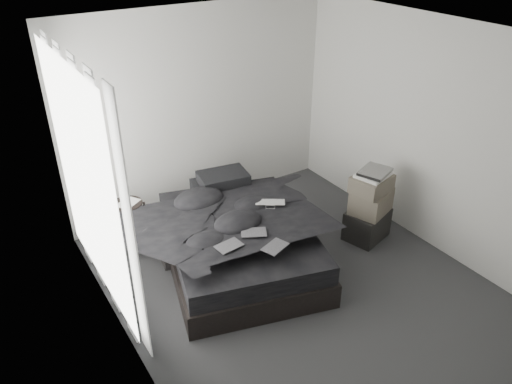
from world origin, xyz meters
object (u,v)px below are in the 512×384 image
bed (239,253)px  side_stand (131,227)px  box_lower (367,224)px  laptop (270,199)px

bed → side_stand: (-0.93, 0.89, 0.18)m
side_stand → box_lower: size_ratio=1.27×
bed → laptop: laptop is taller
bed → side_stand: bearing=151.9°
bed → side_stand: 1.30m
side_stand → box_lower: bearing=-27.2°
bed → laptop: (0.38, -0.05, 0.61)m
laptop → side_stand: bearing=177.8°
bed → box_lower: size_ratio=4.08×
laptop → box_lower: size_ratio=0.65×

